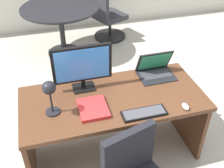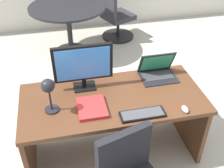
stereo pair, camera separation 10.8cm
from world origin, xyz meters
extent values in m
plane|color=#B7B2A3|center=(0.00, 1.50, 0.00)|extent=(12.00, 12.00, 0.00)
cube|color=#56331E|center=(0.00, 0.00, 0.71)|extent=(1.64, 0.75, 0.04)
cube|color=#56331E|center=(-0.80, 0.00, 0.34)|extent=(0.04, 0.66, 0.69)
cube|color=#56331E|center=(0.80, 0.00, 0.34)|extent=(0.04, 0.66, 0.69)
cube|color=#56331E|center=(0.00, 0.28, 0.38)|extent=(1.44, 0.02, 0.48)
cube|color=black|center=(-0.23, 0.21, 0.73)|extent=(0.20, 0.16, 0.01)
cube|color=black|center=(-0.23, 0.22, 0.78)|extent=(0.04, 0.02, 0.08)
cube|color=black|center=(-0.23, 0.21, 0.99)|extent=(0.53, 0.04, 0.34)
cube|color=#3F8CEA|center=(-0.23, 0.19, 0.99)|extent=(0.48, 0.00, 0.30)
cube|color=black|center=(0.50, 0.21, 0.73)|extent=(0.35, 0.27, 0.01)
cube|color=#38383D|center=(0.50, 0.23, 0.74)|extent=(0.30, 0.15, 0.00)
cube|color=black|center=(0.50, 0.29, 0.85)|extent=(0.35, 0.11, 0.24)
cube|color=#2D9966|center=(0.50, 0.28, 0.85)|extent=(0.31, 0.09, 0.20)
cube|color=black|center=(0.19, -0.28, 0.74)|extent=(0.37, 0.13, 0.02)
cube|color=#47474C|center=(0.19, -0.28, 0.75)|extent=(0.34, 0.11, 0.00)
ellipsoid|color=silver|center=(0.55, -0.31, 0.75)|extent=(0.05, 0.09, 0.04)
cylinder|color=black|center=(-0.54, -0.06, 0.73)|extent=(0.12, 0.12, 0.01)
cylinder|color=black|center=(-0.54, -0.06, 0.85)|extent=(0.02, 0.02, 0.22)
sphere|color=black|center=(-0.54, -0.09, 1.00)|extent=(0.11, 0.11, 0.11)
cube|color=red|center=(-0.21, -0.12, 0.74)|extent=(0.24, 0.29, 0.03)
cube|color=black|center=(-0.05, -0.59, 0.67)|extent=(0.44, 0.18, 0.43)
cylinder|color=black|center=(-0.21, 2.18, 0.02)|extent=(0.52, 0.52, 0.04)
cylinder|color=black|center=(-0.21, 2.18, 0.40)|extent=(0.08, 0.08, 0.72)
cylinder|color=black|center=(-0.21, 2.18, 0.77)|extent=(1.15, 1.15, 0.03)
cylinder|color=black|center=(0.66, 2.56, 0.02)|extent=(0.56, 0.56, 0.04)
cylinder|color=black|center=(0.66, 2.56, 0.20)|extent=(0.05, 0.05, 0.31)
cube|color=#2D2D33|center=(0.66, 2.56, 0.39)|extent=(0.61, 0.61, 0.08)
cube|color=#2D2D33|center=(0.46, 2.47, 0.64)|extent=(0.23, 0.42, 0.42)
camera|label=1|loc=(-0.53, -1.86, 2.28)|focal=44.74mm
camera|label=2|loc=(-0.42, -1.89, 2.28)|focal=44.74mm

